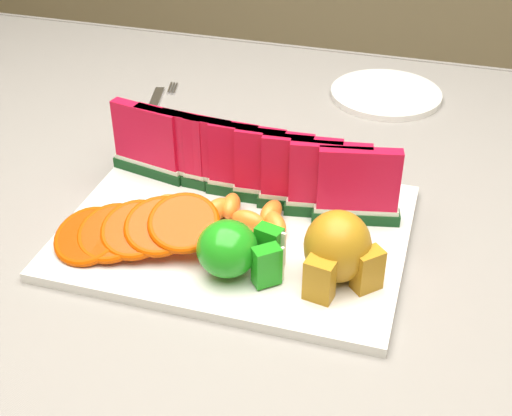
{
  "coord_description": "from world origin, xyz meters",
  "views": [
    {
      "loc": [
        0.27,
        -0.73,
        1.27
      ],
      "look_at": [
        0.08,
        -0.1,
        0.81
      ],
      "focal_mm": 50.0,
      "sensor_mm": 36.0,
      "label": 1
    }
  ],
  "objects": [
    {
      "name": "table",
      "position": [
        0.0,
        0.0,
        0.65
      ],
      "size": [
        1.4,
        0.9,
        0.75
      ],
      "color": "#4A311F",
      "rests_on": "ground"
    },
    {
      "name": "tablecloth",
      "position": [
        0.0,
        0.0,
        0.72
      ],
      "size": [
        1.53,
        1.03,
        0.2
      ],
      "color": "gray",
      "rests_on": "table"
    },
    {
      "name": "platter",
      "position": [
        0.05,
        -0.08,
        0.76
      ],
      "size": [
        0.4,
        0.3,
        0.01
      ],
      "color": "silver",
      "rests_on": "tablecloth"
    },
    {
      "name": "apple_cluster",
      "position": [
        0.08,
        -0.17,
        0.8
      ],
      "size": [
        0.1,
        0.08,
        0.06
      ],
      "color": "#0D8B0C",
      "rests_on": "platter"
    },
    {
      "name": "pear_cluster",
      "position": [
        0.19,
        -0.14,
        0.81
      ],
      "size": [
        0.09,
        0.09,
        0.08
      ],
      "color": "#935D17",
      "rests_on": "platter"
    },
    {
      "name": "side_plate",
      "position": [
        0.17,
        0.34,
        0.76
      ],
      "size": [
        0.22,
        0.22,
        0.01
      ],
      "color": "silver",
      "rests_on": "tablecloth"
    },
    {
      "name": "fork",
      "position": [
        -0.17,
        0.19,
        0.76
      ],
      "size": [
        0.05,
        0.19,
        0.0
      ],
      "color": "silver",
      "rests_on": "tablecloth"
    },
    {
      "name": "watermelon_row",
      "position": [
        0.05,
        -0.02,
        0.82
      ],
      "size": [
        0.39,
        0.07,
        0.1
      ],
      "color": "#103F1B",
      "rests_on": "platter"
    },
    {
      "name": "orange_fan_front",
      "position": [
        -0.04,
        -0.15,
        0.8
      ],
      "size": [
        0.2,
        0.13,
        0.05
      ],
      "color": "#C94C00",
      "rests_on": "platter"
    },
    {
      "name": "orange_fan_back",
      "position": [
        0.02,
        0.04,
        0.79
      ],
      "size": [
        0.24,
        0.11,
        0.04
      ],
      "color": "#C94C00",
      "rests_on": "platter"
    },
    {
      "name": "tangerine_segments",
      "position": [
        0.04,
        -0.07,
        0.78
      ],
      "size": [
        0.17,
        0.07,
        0.03
      ],
      "color": "orange",
      "rests_on": "platter"
    }
  ]
}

